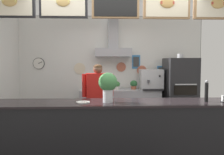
{
  "coord_description": "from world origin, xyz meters",
  "views": [
    {
      "loc": [
        -0.19,
        -3.47,
        1.57
      ],
      "look_at": [
        -0.02,
        0.65,
        1.3
      ],
      "focal_mm": 36.29,
      "sensor_mm": 36.0,
      "label": 1
    }
  ],
  "objects": [
    {
      "name": "potted_rosemary",
      "position": [
        0.56,
        1.9,
        1.04
      ],
      "size": [
        0.17,
        0.17,
        0.21
      ],
      "color": "#9E563D",
      "rests_on": "back_prep_counter"
    },
    {
      "name": "back_prep_counter",
      "position": [
        0.22,
        1.86,
        0.46
      ],
      "size": [
        1.87,
        0.57,
        0.93
      ],
      "color": "#A3A5AD",
      "rests_on": "ground_plane"
    },
    {
      "name": "pepper_grinder",
      "position": [
        1.23,
        -0.46,
        1.18
      ],
      "size": [
        0.05,
        0.05,
        0.3
      ],
      "color": "black",
      "rests_on": "service_counter"
    },
    {
      "name": "espresso_machine",
      "position": [
        0.95,
        1.84,
        1.16
      ],
      "size": [
        0.52,
        0.5,
        0.48
      ],
      "color": "silver",
      "rests_on": "back_prep_counter"
    },
    {
      "name": "basil_vase",
      "position": [
        -0.12,
        -0.45,
        1.27
      ],
      "size": [
        0.25,
        0.25,
        0.4
      ],
      "color": "silver",
      "rests_on": "service_counter"
    },
    {
      "name": "back_wall_assembly",
      "position": [
        0.0,
        2.12,
        1.45
      ],
      "size": [
        4.61,
        2.54,
        2.72
      ],
      "color": "gray",
      "rests_on": "ground_plane"
    },
    {
      "name": "service_counter",
      "position": [
        0.0,
        -0.41,
        0.52
      ],
      "size": [
        3.7,
        0.64,
        1.03
      ],
      "color": "black",
      "rests_on": "ground_plane"
    },
    {
      "name": "pizza_oven",
      "position": [
        1.61,
        1.69,
        0.84
      ],
      "size": [
        0.67,
        0.74,
        1.77
      ],
      "color": "#232326",
      "rests_on": "ground_plane"
    },
    {
      "name": "condiment_plate",
      "position": [
        -0.45,
        -0.45,
        1.04
      ],
      "size": [
        0.18,
        0.18,
        0.01
      ],
      "color": "white",
      "rests_on": "service_counter"
    },
    {
      "name": "potted_basil",
      "position": [
        0.15,
        1.86,
        1.04
      ],
      "size": [
        0.15,
        0.15,
        0.2
      ],
      "color": "beige",
      "rests_on": "back_prep_counter"
    },
    {
      "name": "potted_oregano",
      "position": [
        -0.22,
        1.88,
        1.08
      ],
      "size": [
        0.22,
        0.22,
        0.26
      ],
      "color": "beige",
      "rests_on": "back_prep_counter"
    },
    {
      "name": "shop_worker",
      "position": [
        -0.28,
        0.81,
        0.82
      ],
      "size": [
        0.59,
        0.27,
        1.54
      ],
      "rotation": [
        0.0,
        0.0,
        3.27
      ],
      "color": "#232328",
      "rests_on": "ground_plane"
    }
  ]
}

